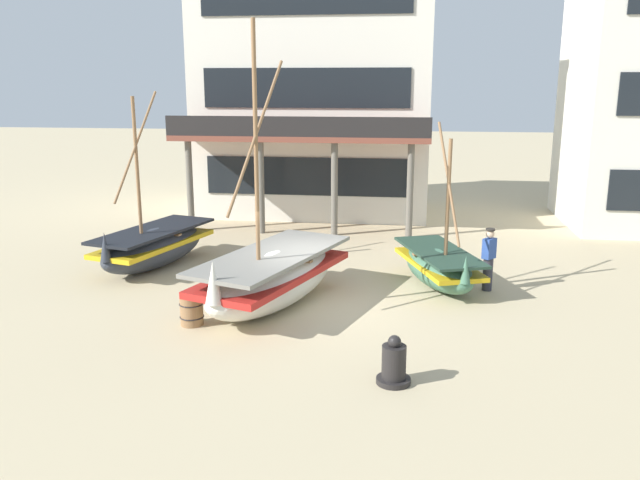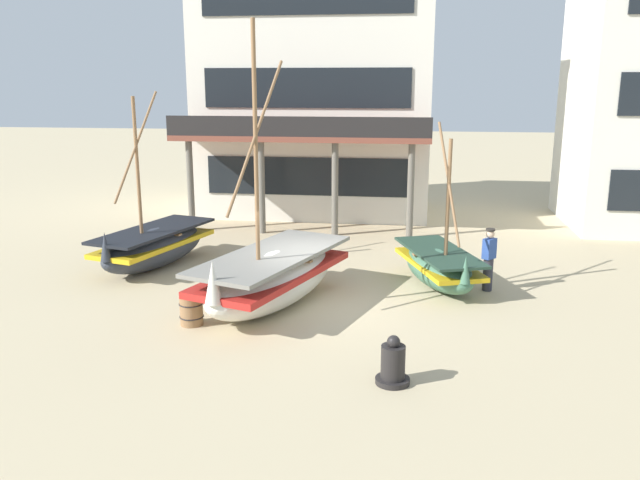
% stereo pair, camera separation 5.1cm
% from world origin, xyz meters
% --- Properties ---
extents(ground_plane, '(120.00, 120.00, 0.00)m').
position_xyz_m(ground_plane, '(0.00, 0.00, 0.00)').
color(ground_plane, tan).
extents(fishing_boat_near_left, '(2.47, 3.81, 4.40)m').
position_xyz_m(fishing_boat_near_left, '(3.12, 1.91, 0.56)').
color(fishing_boat_near_left, '#427056').
rests_on(fishing_boat_near_left, ground).
extents(fishing_boat_centre_large, '(3.42, 5.39, 6.76)m').
position_xyz_m(fishing_boat_centre_large, '(-1.01, -0.30, 0.75)').
color(fishing_boat_centre_large, silver).
rests_on(fishing_boat_centre_large, ground).
extents(fishing_boat_far_right, '(2.65, 4.56, 5.15)m').
position_xyz_m(fishing_boat_far_right, '(-5.24, 2.66, 0.64)').
color(fishing_boat_far_right, '#2D333D').
rests_on(fishing_boat_far_right, ground).
extents(fisherman_by_hull, '(0.40, 0.42, 1.68)m').
position_xyz_m(fisherman_by_hull, '(4.40, 1.69, 0.83)').
color(fisherman_by_hull, '#33333D').
rests_on(fisherman_by_hull, ground).
extents(capstan_winch, '(0.64, 0.64, 0.94)m').
position_xyz_m(capstan_winch, '(2.07, -4.18, 0.37)').
color(capstan_winch, black).
rests_on(capstan_winch, ground).
extents(wooden_barrel, '(0.56, 0.56, 0.70)m').
position_xyz_m(wooden_barrel, '(-2.57, -1.82, 0.35)').
color(wooden_barrel, olive).
rests_on(wooden_barrel, ground).
extents(harbor_building_main, '(9.75, 7.87, 10.35)m').
position_xyz_m(harbor_building_main, '(-1.71, 12.17, 5.16)').
color(harbor_building_main, silver).
rests_on(harbor_building_main, ground).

